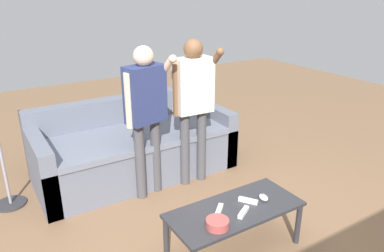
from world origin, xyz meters
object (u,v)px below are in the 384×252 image
Objects in this scene: snack_bowl at (217,223)px; player_center at (146,106)px; game_remote_wand_far at (248,201)px; game_remote_wand_near at (243,212)px; player_right at (193,96)px; game_remote_nunchuk at (263,197)px; coffee_table at (235,214)px; couch at (134,148)px; game_remote_wand_spare at (219,211)px.

snack_bowl is 1.34m from player_center.
snack_bowl is 1.14× the size of game_remote_wand_far.
snack_bowl reaches higher than game_remote_wand_near.
player_right is 1.34m from game_remote_wand_near.
game_remote_wand_far is at bearing 162.24° from game_remote_nunchuk.
game_remote_wand_near is (0.01, -0.09, 0.06)m from coffee_table.
game_remote_nunchuk is 0.61× the size of game_remote_wand_far.
coffee_table is 0.71× the size of player_center.
snack_bowl is at bearing -154.80° from coffee_table.
player_center reaches higher than couch.
player_center is 10.17× the size of game_remote_wand_far.
game_remote_wand_spare is (-0.01, -1.60, 0.11)m from couch.
couch is at bearing 103.26° from game_remote_nunchuk.
player_right is 0.51m from player_center.
coffee_table is 0.15m from game_remote_wand_spare.
player_right is at bearing 80.84° from game_remote_wand_far.
player_right reaches higher than couch.
game_remote_wand_spare is at bearing -112.57° from player_right.
couch is 1.63m from coffee_table.
game_remote_wand_near and game_remote_wand_far have the same top height.
snack_bowl is at bearing -169.79° from game_remote_nunchuk.
player_right is 10.34× the size of game_remote_wand_spare.
player_center is (-0.51, 0.02, -0.02)m from player_right.
game_remote_wand_spare is at bearing 171.72° from coffee_table.
game_remote_wand_near is at bearing -37.48° from game_remote_wand_spare.
game_remote_wand_spare is (-0.14, 0.11, -0.00)m from game_remote_wand_near.
coffee_table is (0.13, -1.62, 0.04)m from couch.
player_right is at bearing 67.43° from game_remote_wand_spare.
game_remote_wand_spare is (0.06, -1.10, -0.53)m from player_center.
game_remote_wand_far is at bearing 38.28° from game_remote_wand_near.
coffee_table is 0.11m from game_remote_wand_near.
player_center is 10.04× the size of game_remote_wand_near.
couch is 1.70m from game_remote_nunchuk.
couch is at bearing 89.74° from game_remote_wand_spare.
coffee_table is 11.93× the size of game_remote_nunchuk.
game_remote_wand_near is at bearing -80.62° from player_center.
game_remote_wand_far is (0.14, 0.01, 0.06)m from coffee_table.
couch is at bearing 94.58° from coffee_table.
player_right reaches higher than game_remote_wand_spare.
player_center is at bearing -97.18° from couch.
player_center reaches higher than game_remote_wand_spare.
game_remote_nunchuk is 1.34m from player_center.
couch is 14.27× the size of game_remote_wand_near.
player_right reaches higher than game_remote_wand_far.
player_right reaches higher than player_center.
couch is 12.73× the size of snack_bowl.
game_remote_wand_far is at bearing 18.69° from snack_bowl.
game_remote_nunchuk is at bearing -6.65° from game_remote_wand_spare.
game_remote_nunchuk reaches higher than game_remote_wand_far.
player_center reaches higher than coffee_table.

